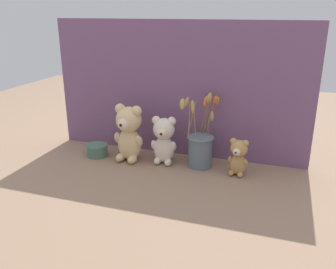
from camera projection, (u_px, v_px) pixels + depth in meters
The scene contains 7 objects.
ground_plane at pixel (167, 165), 1.74m from camera, with size 4.00×4.00×0.00m, color #8E7056.
backdrop_wall at pixel (177, 90), 1.78m from camera, with size 1.32×0.02×0.68m.
teddy_bear_large at pixel (129, 132), 1.76m from camera, with size 0.16×0.15×0.29m.
teddy_bear_medium at pixel (164, 139), 1.73m from camera, with size 0.13×0.12×0.24m.
teddy_bear_small at pixel (238, 156), 1.61m from camera, with size 0.10×0.09×0.17m.
flower_vase at pixel (200, 146), 1.70m from camera, with size 0.18×0.17×0.36m.
decorative_tin_tall at pixel (98, 150), 1.85m from camera, with size 0.11×0.11×0.06m.
Camera 1 is at (0.51, -1.51, 0.72)m, focal length 38.00 mm.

